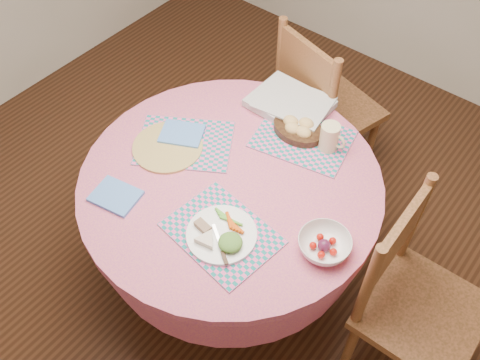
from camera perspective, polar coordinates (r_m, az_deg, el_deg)
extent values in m
plane|color=#331C0F|center=(2.78, -0.81, -9.80)|extent=(4.00, 4.00, 0.00)
cylinder|color=#D6646F|center=(2.18, -1.02, -0.20)|extent=(1.24, 1.24, 0.04)
cone|color=#D6646F|center=(2.31, -0.97, -2.88)|extent=(1.24, 1.24, 0.30)
cylinder|color=black|center=(2.59, -0.87, -7.38)|extent=(0.14, 0.14, 0.44)
cylinder|color=black|center=(2.75, -0.82, -9.49)|extent=(0.56, 0.56, 0.06)
cube|color=brown|center=(2.27, 18.90, -13.30)|extent=(0.44, 0.47, 0.04)
cylinder|color=brown|center=(2.58, 22.88, -14.41)|extent=(0.04, 0.04, 0.47)
cylinder|color=brown|center=(2.40, 11.66, -17.03)|extent=(0.04, 0.04, 0.47)
cylinder|color=brown|center=(2.58, 15.85, -10.64)|extent=(0.04, 0.04, 0.47)
cylinder|color=brown|center=(1.97, 13.41, -11.13)|extent=(0.04, 0.04, 0.52)
cylinder|color=brown|center=(2.18, 18.10, -4.01)|extent=(0.04, 0.04, 0.52)
cube|color=brown|center=(1.98, 16.53, -5.78)|extent=(0.04, 0.37, 0.25)
cube|color=brown|center=(2.90, 9.45, 7.54)|extent=(0.56, 0.55, 0.04)
cylinder|color=brown|center=(3.08, 13.69, 3.55)|extent=(0.05, 0.05, 0.47)
cylinder|color=brown|center=(3.25, 9.07, 7.56)|extent=(0.05, 0.05, 0.47)
cylinder|color=brown|center=(2.88, 8.69, 0.61)|extent=(0.05, 0.05, 0.47)
cylinder|color=brown|center=(3.07, 4.06, 5.02)|extent=(0.05, 0.05, 0.47)
cylinder|color=brown|center=(2.52, 9.66, 7.76)|extent=(0.05, 0.05, 0.53)
cylinder|color=brown|center=(2.72, 4.29, 12.23)|extent=(0.05, 0.05, 0.53)
cube|color=brown|center=(2.55, 7.11, 11.89)|extent=(0.37, 0.13, 0.25)
cube|color=#157877|center=(2.00, -1.94, -5.70)|extent=(0.43, 0.35, 0.01)
cube|color=#157877|center=(2.30, -5.91, 3.96)|extent=(0.50, 0.47, 0.01)
cube|color=#157877|center=(2.32, 6.69, 4.38)|extent=(0.45, 0.38, 0.01)
cylinder|color=#A58747|center=(2.29, -7.72, 3.52)|extent=(0.30, 0.30, 0.01)
cube|color=#5284D3|center=(2.15, -13.13, -1.68)|extent=(0.20, 0.17, 0.01)
cube|color=#5284D3|center=(2.33, -6.22, 4.92)|extent=(0.22, 0.21, 0.01)
cylinder|color=white|center=(1.99, -1.98, -5.82)|extent=(0.26, 0.26, 0.01)
ellipsoid|color=#2C6522|center=(1.94, -0.83, -6.53)|extent=(0.10, 0.10, 0.04)
cylinder|color=beige|center=(1.95, -3.46, -6.58)|extent=(0.11, 0.11, 0.02)
cube|color=brown|center=(1.98, -4.09, -5.19)|extent=(0.07, 0.04, 0.02)
cube|color=silver|center=(1.96, -2.11, -6.51)|extent=(0.13, 0.09, 0.00)
cylinder|color=black|center=(2.33, 6.20, 5.39)|extent=(0.23, 0.23, 0.03)
ellipsoid|color=tan|center=(2.32, 5.47, 6.45)|extent=(0.07, 0.06, 0.05)
ellipsoid|color=tan|center=(2.32, 7.11, 6.19)|extent=(0.07, 0.06, 0.05)
ellipsoid|color=tan|center=(2.28, 6.81, 5.29)|extent=(0.07, 0.06, 0.05)
ellipsoid|color=tan|center=(2.29, 5.64, 5.72)|extent=(0.07, 0.06, 0.05)
cylinder|color=beige|center=(2.26, 9.51, 4.56)|extent=(0.08, 0.08, 0.12)
torus|color=beige|center=(2.24, 10.43, 4.05)|extent=(0.07, 0.01, 0.07)
imported|color=white|center=(1.96, 8.98, -6.85)|extent=(0.21, 0.21, 0.06)
sphere|color=#BC1309|center=(1.96, 9.93, -7.57)|extent=(0.03, 0.03, 0.03)
sphere|color=#BC1309|center=(1.99, 9.85, -6.42)|extent=(0.03, 0.03, 0.03)
sphere|color=#BC1309|center=(1.99, 8.55, -6.04)|extent=(0.03, 0.03, 0.03)
sphere|color=#BC1309|center=(1.96, 7.79, -6.94)|extent=(0.03, 0.03, 0.03)
sphere|color=#BC1309|center=(1.95, 8.65, -7.90)|extent=(0.03, 0.03, 0.03)
sphere|color=#4F1635|center=(1.97, 8.97, -6.92)|extent=(0.05, 0.05, 0.05)
cube|color=silver|center=(2.45, 5.33, 8.14)|extent=(0.34, 0.27, 0.03)
cube|color=silver|center=(2.43, 5.75, 8.31)|extent=(0.35, 0.29, 0.01)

